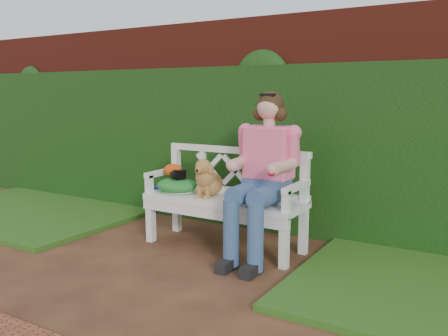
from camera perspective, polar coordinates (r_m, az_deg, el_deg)
The scene contains 11 objects.
ground at distance 3.92m, azimuth -10.53°, elevation -12.44°, with size 60.00×60.00×0.00m, color #3C2015.
brick_wall at distance 5.23m, azimuth 3.08°, elevation 5.43°, with size 10.00×0.30×2.20m, color maroon.
ivy_hedge at distance 5.06m, azimuth 1.89°, elevation 2.48°, with size 10.00×0.18×1.70m, color #265718.
grass_left at distance 6.21m, azimuth -21.73°, elevation -4.68°, with size 2.60×2.00×0.05m, color #2A5A18.
garden_bench at distance 4.42m, azimuth 0.00°, elevation -6.54°, with size 1.58×0.60×0.48m, color white, non-canonical shape.
seated_woman at distance 4.09m, azimuth 5.07°, elevation -0.96°, with size 0.61×0.81×1.44m, color #FB5D8E, non-canonical shape.
dog at distance 4.36m, azimuth -1.87°, elevation -1.09°, with size 0.24×0.33×0.36m, color olive, non-canonical shape.
tennis_racket at distance 4.62m, azimuth -5.82°, elevation -2.67°, with size 0.57×0.24×0.03m, color white, non-canonical shape.
green_bag at distance 4.58m, azimuth -5.75°, elevation -2.05°, with size 0.41×0.32×0.14m, color #189E18, non-canonical shape.
camera_item at distance 4.53m, azimuth -5.47°, elevation -0.71°, with size 0.13×0.09×0.08m, color black.
baseball_glove at distance 4.61m, azimuth -6.13°, elevation -0.28°, with size 0.20×0.15×0.13m, color #C7440B.
Camera 1 is at (2.45, -2.71, 1.42)m, focal length 38.00 mm.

